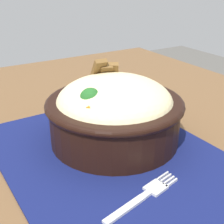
{
  "coord_description": "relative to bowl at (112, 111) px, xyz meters",
  "views": [
    {
      "loc": [
        0.35,
        -0.24,
        1.0
      ],
      "look_at": [
        -0.03,
        -0.0,
        0.8
      ],
      "focal_mm": 50.48,
      "sensor_mm": 36.0,
      "label": 1
    }
  ],
  "objects": [
    {
      "name": "table",
      "position": [
        0.03,
        0.0,
        -0.14
      ],
      "size": [
        1.12,
        0.87,
        0.75
      ],
      "color": "brown",
      "rests_on": "ground_plane"
    },
    {
      "name": "placemat",
      "position": [
        0.04,
        -0.02,
        -0.05
      ],
      "size": [
        0.41,
        0.31,
        0.0
      ],
      "primitive_type": "cube",
      "rotation": [
        0.0,
        0.0,
        0.02
      ],
      "color": "#11194C",
      "rests_on": "table"
    },
    {
      "name": "bowl",
      "position": [
        0.0,
        0.0,
        0.0
      ],
      "size": [
        0.23,
        0.23,
        0.13
      ],
      "color": "black",
      "rests_on": "placemat"
    },
    {
      "name": "fork",
      "position": [
        0.14,
        -0.04,
        -0.05
      ],
      "size": [
        0.04,
        0.13,
        0.0
      ],
      "color": "silver",
      "rests_on": "placemat"
    }
  ]
}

